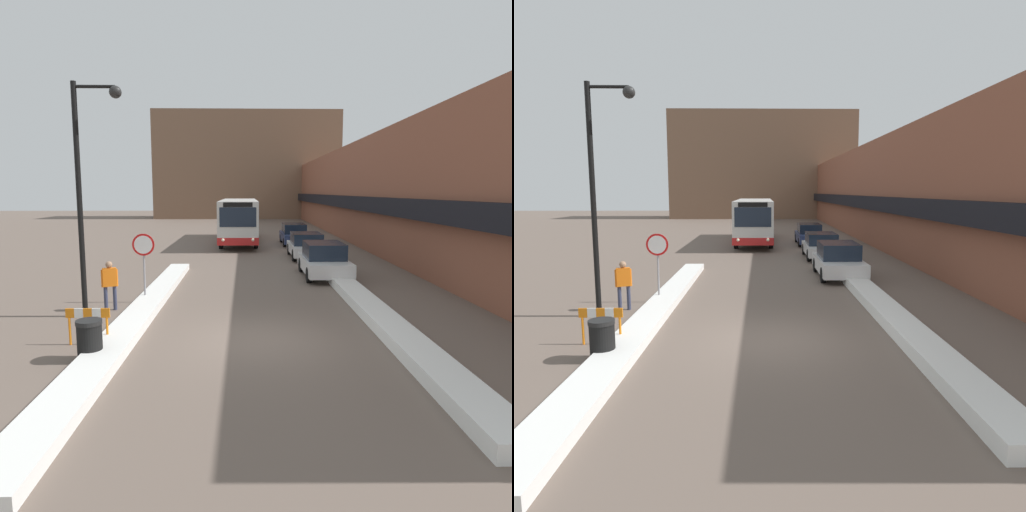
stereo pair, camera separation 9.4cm
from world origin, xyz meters
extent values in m
plane|color=#66564C|center=(0.00, 0.00, 0.00)|extent=(160.00, 160.00, 0.00)
cube|color=brown|center=(10.00, 24.00, 3.69)|extent=(5.00, 60.00, 7.37)
cube|color=black|center=(7.25, 24.00, 3.05)|extent=(0.50, 60.00, 0.90)
cube|color=brown|center=(0.00, 55.99, 7.42)|extent=(26.00, 8.00, 14.85)
cube|color=silver|center=(-3.60, 2.33, 0.13)|extent=(0.90, 17.48, 0.26)
cube|color=silver|center=(3.60, 3.51, 0.17)|extent=(0.90, 18.16, 0.34)
cube|color=silver|center=(-0.81, 23.05, 1.84)|extent=(2.60, 12.41, 2.71)
cube|color=red|center=(-0.81, 23.05, 0.72)|extent=(2.62, 12.43, 0.48)
cube|color=#192333|center=(-0.81, 23.05, 2.22)|extent=(2.62, 11.42, 0.75)
cube|color=#192333|center=(-0.81, 16.83, 2.25)|extent=(2.29, 0.03, 1.22)
cube|color=black|center=(-0.81, 16.83, 3.02)|extent=(1.82, 0.03, 0.28)
sphere|color=#F2EAC6|center=(-1.74, 16.82, 0.84)|extent=(0.20, 0.20, 0.20)
sphere|color=#F2EAC6|center=(0.13, 16.82, 0.84)|extent=(0.20, 0.20, 0.20)
cylinder|color=black|center=(-1.98, 19.20, 0.57)|extent=(0.28, 1.14, 1.14)
cylinder|color=black|center=(0.37, 19.20, 0.57)|extent=(0.28, 1.14, 1.14)
cylinder|color=black|center=(-1.98, 26.90, 0.57)|extent=(0.28, 1.14, 1.14)
cylinder|color=black|center=(0.37, 26.90, 0.57)|extent=(0.28, 1.14, 1.14)
cube|color=silver|center=(3.20, 8.85, 0.56)|extent=(1.90, 4.32, 0.59)
cube|color=#192333|center=(3.20, 8.96, 1.20)|extent=(1.67, 2.38, 0.70)
cylinder|color=black|center=(4.07, 7.51, 0.33)|extent=(0.20, 0.66, 0.66)
cylinder|color=black|center=(2.33, 7.51, 0.33)|extent=(0.20, 0.66, 0.66)
cylinder|color=black|center=(4.07, 10.19, 0.33)|extent=(0.20, 0.66, 0.66)
cylinder|color=black|center=(2.33, 10.19, 0.33)|extent=(0.20, 0.66, 0.66)
cube|color=silver|center=(3.20, 14.81, 0.53)|extent=(1.89, 4.42, 0.52)
cube|color=#192333|center=(3.20, 14.92, 1.12)|extent=(1.66, 2.43, 0.65)
cylinder|color=black|center=(4.06, 13.44, 0.34)|extent=(0.20, 0.68, 0.68)
cylinder|color=black|center=(2.34, 13.44, 0.34)|extent=(0.20, 0.68, 0.68)
cylinder|color=black|center=(4.06, 16.18, 0.34)|extent=(0.20, 0.68, 0.68)
cylinder|color=black|center=(2.34, 16.18, 0.34)|extent=(0.20, 0.68, 0.68)
cube|color=navy|center=(3.20, 21.52, 0.54)|extent=(1.78, 4.84, 0.58)
cube|color=#192333|center=(3.20, 21.64, 1.17)|extent=(1.56, 2.66, 0.68)
cylinder|color=black|center=(4.01, 20.02, 0.31)|extent=(0.20, 0.63, 0.63)
cylinder|color=black|center=(2.39, 20.02, 0.31)|extent=(0.20, 0.63, 0.63)
cylinder|color=black|center=(4.01, 23.02, 0.31)|extent=(0.20, 0.63, 0.63)
cylinder|color=black|center=(2.39, 23.02, 0.31)|extent=(0.20, 0.63, 0.63)
cylinder|color=gray|center=(-3.86, 4.22, 1.20)|extent=(0.07, 0.07, 2.41)
cylinder|color=red|center=(-3.86, 4.20, 2.03)|extent=(0.76, 0.03, 0.76)
cylinder|color=white|center=(-3.86, 4.18, 2.03)|extent=(0.62, 0.02, 0.62)
cylinder|color=black|center=(-5.32, 2.44, 3.50)|extent=(0.16, 0.16, 7.00)
cylinder|color=black|center=(-4.72, 2.44, 6.85)|extent=(1.20, 0.10, 0.10)
sphere|color=black|center=(-4.12, 2.44, 6.70)|extent=(0.36, 0.36, 0.36)
cylinder|color=#333851|center=(-4.89, 3.12, 0.40)|extent=(0.12, 0.12, 0.80)
cylinder|color=#333851|center=(-4.63, 3.22, 0.40)|extent=(0.12, 0.12, 0.80)
cube|color=orange|center=(-4.76, 3.17, 1.10)|extent=(0.47, 0.34, 0.60)
sphere|color=#9E7556|center=(-4.76, 3.17, 1.50)|extent=(0.22, 0.22, 0.22)
cylinder|color=orange|center=(-4.96, 3.09, 1.07)|extent=(0.09, 0.09, 0.56)
cylinder|color=orange|center=(-4.56, 3.25, 1.07)|extent=(0.09, 0.09, 0.56)
cylinder|color=black|center=(-3.93, -1.30, 0.42)|extent=(0.56, 0.56, 0.85)
cylinder|color=black|center=(-3.93, -1.30, 0.90)|extent=(0.59, 0.59, 0.10)
cylinder|color=orange|center=(-4.79, -0.21, 0.35)|extent=(0.06, 0.06, 0.70)
cylinder|color=orange|center=(-3.86, -0.21, 0.35)|extent=(0.06, 0.06, 0.70)
cube|color=orange|center=(-4.77, -0.21, 0.82)|extent=(0.22, 0.04, 0.24)
cube|color=white|center=(-4.55, -0.21, 0.82)|extent=(0.22, 0.04, 0.24)
cube|color=orange|center=(-4.33, -0.21, 0.82)|extent=(0.22, 0.04, 0.24)
cube|color=white|center=(-4.11, -0.21, 0.82)|extent=(0.22, 0.04, 0.24)
cube|color=orange|center=(-3.89, -0.21, 0.82)|extent=(0.22, 0.04, 0.24)
camera|label=1|loc=(-0.38, -11.41, 3.85)|focal=32.00mm
camera|label=2|loc=(-0.29, -11.41, 3.85)|focal=32.00mm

